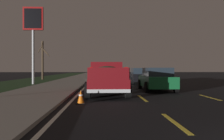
% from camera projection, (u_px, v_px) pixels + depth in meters
% --- Properties ---
extents(ground, '(144.00, 144.00, 0.00)m').
position_uv_depth(ground, '(132.00, 80.00, 29.99)').
color(ground, black).
extents(sidewalk_shoulder, '(108.00, 4.00, 0.12)m').
position_uv_depth(sidewalk_shoulder, '(74.00, 80.00, 29.70)').
color(sidewalk_shoulder, gray).
rests_on(sidewalk_shoulder, ground).
extents(grass_verge, '(108.00, 6.00, 0.01)m').
position_uv_depth(grass_verge, '(34.00, 80.00, 29.50)').
color(grass_verge, '#1E3819').
rests_on(grass_verge, ground).
extents(lane_markings, '(108.09, 7.04, 0.01)m').
position_uv_depth(lane_markings, '(108.00, 79.00, 33.13)').
color(lane_markings, yellow).
rests_on(lane_markings, ground).
extents(pickup_truck, '(5.46, 2.35, 1.87)m').
position_uv_depth(pickup_truck, '(107.00, 77.00, 13.33)').
color(pickup_truck, maroon).
rests_on(pickup_truck, ground).
extents(sedan_green, '(4.43, 2.07, 1.54)m').
position_uv_depth(sedan_green, '(156.00, 79.00, 15.53)').
color(sedan_green, '#14592D').
rests_on(sedan_green, ground).
extents(sedan_white, '(4.40, 2.03, 1.54)m').
position_uv_depth(sedan_white, '(103.00, 74.00, 29.42)').
color(sedan_white, silver).
rests_on(sedan_white, ground).
extents(sedan_black, '(4.44, 2.09, 1.54)m').
position_uv_depth(sedan_black, '(140.00, 76.00, 22.86)').
color(sedan_black, black).
rests_on(sedan_black, ground).
extents(gas_price_sign, '(0.27, 1.90, 7.36)m').
position_uv_depth(gas_price_sign, '(33.00, 26.00, 22.05)').
color(gas_price_sign, '#99999E').
rests_on(gas_price_sign, ground).
extents(bare_tree_far, '(0.88, 1.66, 5.26)m').
position_uv_depth(bare_tree_far, '(43.00, 59.00, 31.77)').
color(bare_tree_far, '#423323').
rests_on(bare_tree_far, ground).
extents(traffic_cone_near, '(0.36, 0.36, 0.58)m').
position_uv_depth(traffic_cone_near, '(81.00, 97.00, 9.74)').
color(traffic_cone_near, black).
rests_on(traffic_cone_near, ground).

